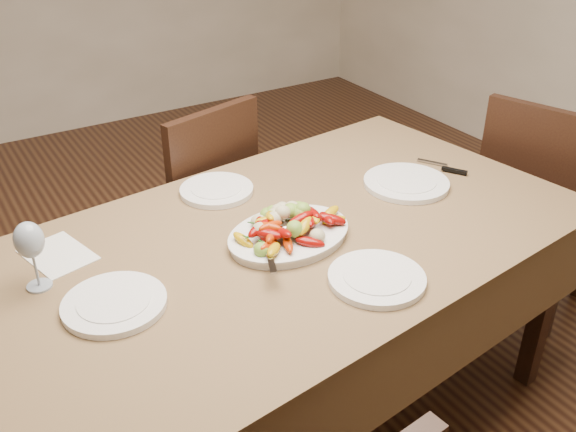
{
  "coord_description": "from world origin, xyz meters",
  "views": [
    {
      "loc": [
        -0.83,
        -1.5,
        1.75
      ],
      "look_at": [
        0.03,
        -0.12,
        0.82
      ],
      "focal_mm": 40.0,
      "sensor_mm": 36.0,
      "label": 1
    }
  ],
  "objects_px": {
    "plate_far": "(217,190)",
    "wine_glass": "(32,254)",
    "plate_near": "(377,279)",
    "serving_platter": "(289,237)",
    "chair_right": "(542,204)",
    "plate_left": "(114,304)",
    "plate_right": "(406,183)",
    "chair_far": "(187,209)",
    "dining_table": "(288,333)"
  },
  "relations": [
    {
      "from": "dining_table",
      "to": "chair_right",
      "type": "relative_size",
      "value": 1.94
    },
    {
      "from": "serving_platter",
      "to": "chair_right",
      "type": "bearing_deg",
      "value": 3.19
    },
    {
      "from": "dining_table",
      "to": "plate_near",
      "type": "relative_size",
      "value": 7.1
    },
    {
      "from": "serving_platter",
      "to": "plate_near",
      "type": "distance_m",
      "value": 0.31
    },
    {
      "from": "dining_table",
      "to": "chair_far",
      "type": "height_order",
      "value": "chair_far"
    },
    {
      "from": "chair_right",
      "to": "plate_left",
      "type": "xyz_separation_m",
      "value": [
        -1.82,
        -0.11,
        0.29
      ]
    },
    {
      "from": "serving_platter",
      "to": "plate_near",
      "type": "bearing_deg",
      "value": -73.8
    },
    {
      "from": "serving_platter",
      "to": "plate_left",
      "type": "bearing_deg",
      "value": -175.9
    },
    {
      "from": "chair_far",
      "to": "chair_right",
      "type": "bearing_deg",
      "value": 134.21
    },
    {
      "from": "chair_far",
      "to": "plate_near",
      "type": "height_order",
      "value": "chair_far"
    },
    {
      "from": "dining_table",
      "to": "plate_left",
      "type": "xyz_separation_m",
      "value": [
        -0.55,
        -0.07,
        0.39
      ]
    },
    {
      "from": "chair_far",
      "to": "plate_right",
      "type": "distance_m",
      "value": 0.93
    },
    {
      "from": "plate_left",
      "to": "chair_right",
      "type": "bearing_deg",
      "value": 3.46
    },
    {
      "from": "plate_far",
      "to": "plate_right",
      "type": "bearing_deg",
      "value": -27.09
    },
    {
      "from": "wine_glass",
      "to": "plate_left",
      "type": "bearing_deg",
      "value": -53.32
    },
    {
      "from": "plate_near",
      "to": "wine_glass",
      "type": "xyz_separation_m",
      "value": [
        -0.76,
        0.45,
        0.09
      ]
    },
    {
      "from": "plate_left",
      "to": "plate_far",
      "type": "height_order",
      "value": "same"
    },
    {
      "from": "serving_platter",
      "to": "plate_near",
      "type": "height_order",
      "value": "serving_platter"
    },
    {
      "from": "plate_right",
      "to": "plate_far",
      "type": "bearing_deg",
      "value": 152.91
    },
    {
      "from": "chair_right",
      "to": "plate_left",
      "type": "height_order",
      "value": "chair_right"
    },
    {
      "from": "chair_right",
      "to": "plate_right",
      "type": "distance_m",
      "value": 0.81
    },
    {
      "from": "dining_table",
      "to": "plate_left",
      "type": "bearing_deg",
      "value": -172.93
    },
    {
      "from": "serving_platter",
      "to": "plate_far",
      "type": "relative_size",
      "value": 1.53
    },
    {
      "from": "dining_table",
      "to": "wine_glass",
      "type": "relative_size",
      "value": 8.98
    },
    {
      "from": "serving_platter",
      "to": "plate_left",
      "type": "xyz_separation_m",
      "value": [
        -0.54,
        -0.04,
        -0.0
      ]
    },
    {
      "from": "dining_table",
      "to": "plate_far",
      "type": "xyz_separation_m",
      "value": [
        -0.06,
        0.35,
        0.39
      ]
    },
    {
      "from": "plate_far",
      "to": "wine_glass",
      "type": "xyz_separation_m",
      "value": [
        -0.63,
        -0.23,
        0.09
      ]
    },
    {
      "from": "chair_far",
      "to": "wine_glass",
      "type": "bearing_deg",
      "value": 28.25
    },
    {
      "from": "plate_right",
      "to": "plate_near",
      "type": "height_order",
      "value": "same"
    },
    {
      "from": "plate_left",
      "to": "plate_near",
      "type": "distance_m",
      "value": 0.68
    },
    {
      "from": "serving_platter",
      "to": "plate_far",
      "type": "bearing_deg",
      "value": 96.96
    },
    {
      "from": "chair_right",
      "to": "wine_glass",
      "type": "relative_size",
      "value": 4.64
    },
    {
      "from": "plate_right",
      "to": "wine_glass",
      "type": "xyz_separation_m",
      "value": [
        -1.2,
        0.06,
        0.09
      ]
    },
    {
      "from": "plate_near",
      "to": "plate_right",
      "type": "bearing_deg",
      "value": 41.46
    },
    {
      "from": "dining_table",
      "to": "wine_glass",
      "type": "height_order",
      "value": "wine_glass"
    },
    {
      "from": "plate_far",
      "to": "serving_platter",
      "type": "bearing_deg",
      "value": -83.04
    },
    {
      "from": "chair_right",
      "to": "plate_left",
      "type": "bearing_deg",
      "value": 76.93
    },
    {
      "from": "dining_table",
      "to": "plate_near",
      "type": "bearing_deg",
      "value": -77.71
    },
    {
      "from": "serving_platter",
      "to": "plate_near",
      "type": "xyz_separation_m",
      "value": [
        0.09,
        -0.3,
        -0.0
      ]
    },
    {
      "from": "plate_far",
      "to": "wine_glass",
      "type": "height_order",
      "value": "wine_glass"
    },
    {
      "from": "plate_near",
      "to": "dining_table",
      "type": "bearing_deg",
      "value": 102.29
    },
    {
      "from": "plate_far",
      "to": "wine_glass",
      "type": "distance_m",
      "value": 0.68
    },
    {
      "from": "chair_right",
      "to": "chair_far",
      "type": "bearing_deg",
      "value": 43.25
    },
    {
      "from": "plate_left",
      "to": "plate_right",
      "type": "relative_size",
      "value": 0.9
    },
    {
      "from": "chair_right",
      "to": "serving_platter",
      "type": "xyz_separation_m",
      "value": [
        -1.28,
        -0.07,
        0.3
      ]
    },
    {
      "from": "plate_left",
      "to": "plate_far",
      "type": "bearing_deg",
      "value": 40.52
    },
    {
      "from": "plate_left",
      "to": "plate_near",
      "type": "bearing_deg",
      "value": -22.63
    },
    {
      "from": "chair_far",
      "to": "wine_glass",
      "type": "height_order",
      "value": "wine_glass"
    },
    {
      "from": "serving_platter",
      "to": "plate_right",
      "type": "bearing_deg",
      "value": 9.57
    },
    {
      "from": "chair_right",
      "to": "serving_platter",
      "type": "height_order",
      "value": "chair_right"
    }
  ]
}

